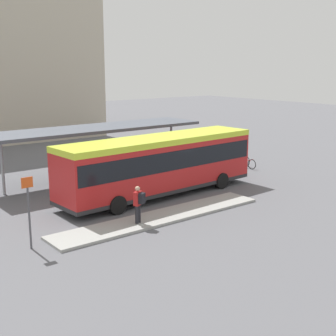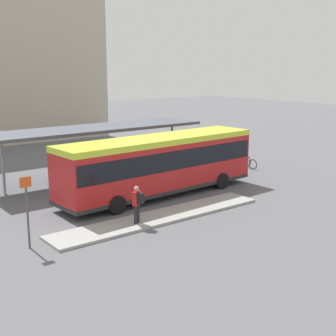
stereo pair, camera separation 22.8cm
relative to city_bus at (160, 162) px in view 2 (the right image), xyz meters
The scene contains 10 objects.
ground_plane 1.85m from the city_bus, behind, with size 120.00×120.00×0.00m, color #5B5B60.
curb_island 4.25m from the city_bus, 126.46° to the right, with size 10.81×1.80×0.12m.
city_bus is the anchor object (origin of this frame).
pedestrian_waiting 4.98m from the city_bus, 138.12° to the right, with size 0.49×0.52×1.65m.
bicycle_red 9.03m from the city_bus, 11.18° to the left, with size 0.48×1.60×0.69m.
bicycle_white 9.65m from the city_bus, 15.89° to the left, with size 0.48×1.75×0.75m.
bicycle_orange 9.64m from the city_bus, 21.51° to the left, with size 0.48×1.56×0.68m.
station_shelter 5.52m from the city_bus, 97.39° to the left, with size 13.60×3.36×3.20m.
potted_planter_near_shelter 5.65m from the city_bus, 24.22° to the left, with size 0.69×0.69×1.08m.
platform_sign 8.86m from the city_bus, 161.05° to the right, with size 0.44×0.08×2.80m.
Camera 2 is at (-14.52, -19.33, 6.83)m, focal length 50.00 mm.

